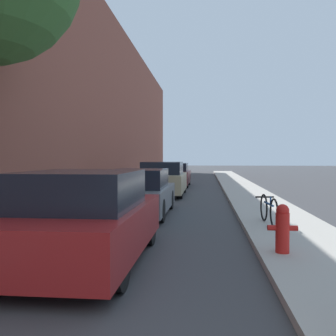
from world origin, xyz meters
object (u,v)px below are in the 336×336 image
Objects in this scene: parked_car_grey at (140,193)px; bicycle at (269,210)px; fire_hydrant at (282,228)px; parked_car_red at (84,219)px; parked_car_maroon at (174,175)px; parked_car_champagne at (163,179)px.

parked_car_grey reaches higher than bicycle.
parked_car_grey is at bearing 125.26° from fire_hydrant.
parked_car_red is 15.58m from parked_car_maroon.
fire_hydrant is at bearing 8.39° from parked_car_red.
parked_car_red reaches higher than parked_car_maroon.
parked_car_red reaches higher than fire_hydrant.
parked_car_red is 4.93m from parked_car_grey.
parked_car_maroon is 15.43m from fire_hydrant.
parked_car_grey is 10.65m from parked_car_maroon.
parked_car_champagne is 8.13m from bicycle.
parked_car_grey is at bearing -90.47° from parked_car_champagne.
fire_hydrant is 2.59m from bicycle.
parked_car_champagne is at bearing 89.53° from parked_car_grey.
parked_car_grey is 3.86m from bicycle.
bicycle is (3.36, 3.05, -0.23)m from parked_car_red.
parked_car_red is 0.98× the size of parked_car_champagne.
parked_car_grey is at bearing 89.98° from parked_car_red.
parked_car_champagne is 5.12m from parked_car_maroon.
bicycle is (3.36, -1.89, -0.17)m from parked_car_grey.
parked_car_maroon is at bearing 89.52° from parked_car_grey.
parked_car_grey is at bearing -90.48° from parked_car_maroon.
parked_car_champagne reaches higher than bicycle.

